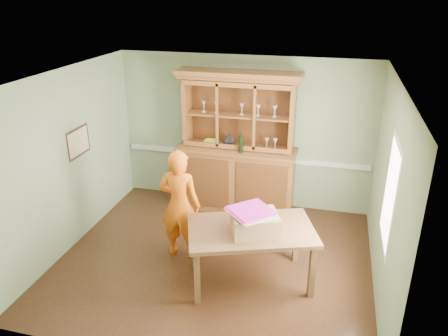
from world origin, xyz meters
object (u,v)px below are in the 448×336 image
(cardboard_box, at_px, (255,223))
(person, at_px, (180,205))
(dining_table, at_px, (251,235))
(china_hutch, at_px, (237,163))

(cardboard_box, bearing_deg, person, 159.50)
(cardboard_box, xyz_separation_m, person, (-1.18, 0.44, -0.12))
(dining_table, bearing_deg, china_hutch, 87.88)
(china_hutch, height_order, person, china_hutch)
(cardboard_box, relative_size, person, 0.34)
(dining_table, bearing_deg, person, 142.59)
(person, bearing_deg, china_hutch, -104.83)
(dining_table, height_order, cardboard_box, cardboard_box)
(cardboard_box, height_order, person, person)
(cardboard_box, bearing_deg, china_hutch, 108.67)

